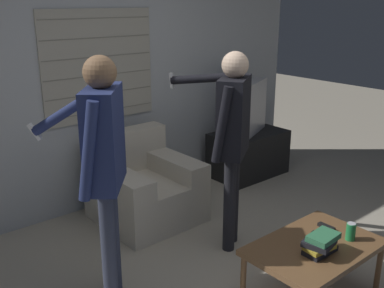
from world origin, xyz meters
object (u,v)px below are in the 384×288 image
Objects in this scene: coffee_table at (315,250)px; person_right_standing at (232,127)px; person_left_standing at (103,153)px; spare_remote at (326,227)px; armchair_beige at (143,187)px; book_stack at (321,244)px; tv at (250,107)px; soda_can at (351,231)px.

person_right_standing reaches higher than coffee_table.
person_right_standing is (0.07, 0.90, 0.67)m from coffee_table.
person_left_standing reaches higher than spare_remote.
spare_remote is at bearing 103.86° from armchair_beige.
person_left_standing is at bearing 144.71° from person_right_standing.
spare_remote is (0.33, 0.17, -0.06)m from book_stack.
armchair_beige is at bearing 93.91° from book_stack.
person_left_standing is (-2.47, -1.02, 0.25)m from tv.
armchair_beige is 0.54× the size of person_right_standing.
person_left_standing is 13.12× the size of spare_remote.
armchair_beige is 1.99m from soda_can.
armchair_beige is at bearing -20.08° from tv.
armchair_beige is 1.68m from tv.
soda_can is at bearing -5.25° from book_stack.
coffee_table is at bearing 29.72° from tv.
book_stack is (-1.46, -2.02, -0.34)m from tv.
book_stack is (-0.07, -0.08, 0.11)m from coffee_table.
person_left_standing reaches higher than person_right_standing.
person_right_standing reaches higher than book_stack.
tv is at bearing 3.58° from person_right_standing.
tv is 2.38m from soda_can.
person_right_standing is at bearing 99.86° from soda_can.
coffee_table is 1.12m from person_right_standing.
person_left_standing is at bearing -2.07° from tv.
coffee_table is 7.05× the size of spare_remote.
soda_can is (0.31, -0.03, -0.01)m from book_stack.
person_left_standing reaches higher than coffee_table.
armchair_beige is at bearing 71.85° from person_right_standing.
person_right_standing is 6.64× the size of book_stack.
tv reaches higher than coffee_table.
coffee_table is 0.54× the size of person_left_standing.
tv is at bearing 60.73° from soda_can.
armchair_beige is 7.13× the size of soda_can.
person_right_standing reaches higher than tv.
person_left_standing is 1.70m from spare_remote.
person_right_standing is (1.14, -0.02, -0.04)m from person_left_standing.
soda_can is 0.21m from spare_remote.
soda_can is (0.18, -1.01, -0.56)m from person_right_standing.
book_stack is (-0.14, -0.99, -0.55)m from person_right_standing.
book_stack reaches higher than spare_remote.
tv is at bearing -176.48° from armchair_beige.
tv is 4.91× the size of spare_remote.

